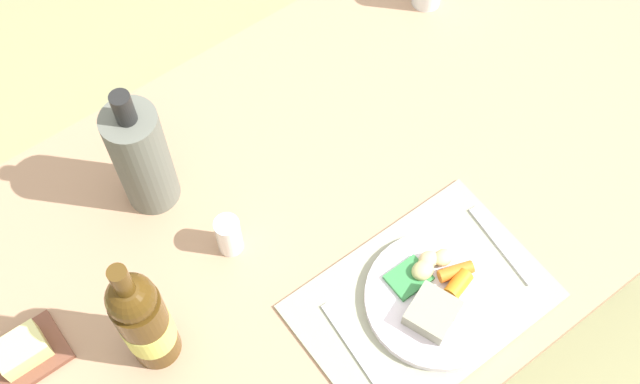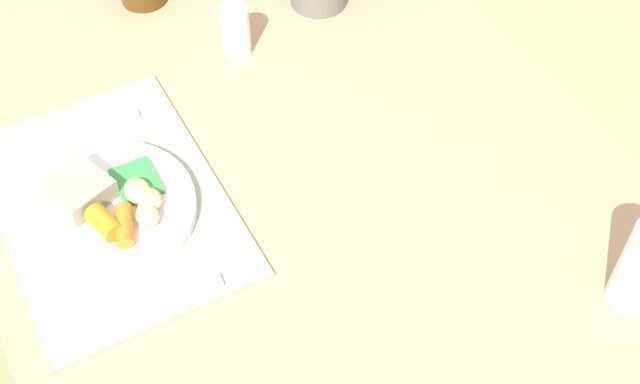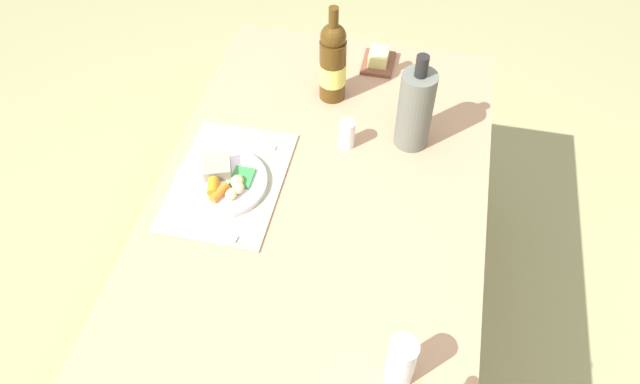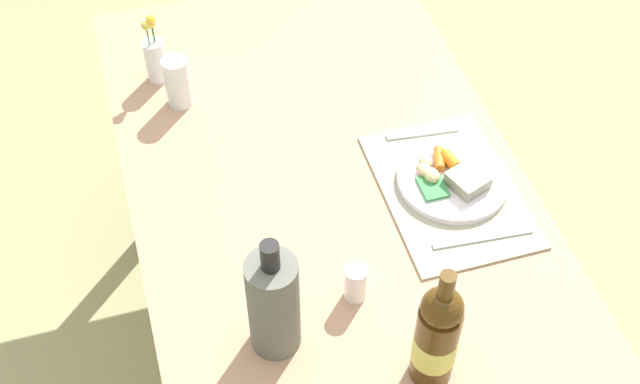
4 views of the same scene
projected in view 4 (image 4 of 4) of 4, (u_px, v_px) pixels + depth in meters
ground_plane at (329, 358)px, 2.43m from camera, size 8.00×8.00×0.00m
dining_table at (331, 217)px, 1.95m from camera, size 1.57×0.88×0.73m
placemat at (449, 190)px, 1.88m from camera, size 0.42×0.29×0.01m
dinner_plate at (452, 178)px, 1.88m from camera, size 0.25×0.25×0.05m
fork at (483, 238)px, 1.79m from camera, size 0.03×0.22×0.00m
knife at (422, 133)px, 1.99m from camera, size 0.04×0.17×0.00m
water_tumbler at (178, 85)px, 2.03m from camera, size 0.06×0.06×0.13m
cooler_bottle at (274, 304)px, 1.54m from camera, size 0.10×0.10×0.30m
wine_bottle at (437, 336)px, 1.49m from camera, size 0.08×0.08×0.31m
flower_vase at (155, 57)px, 2.08m from camera, size 0.05×0.05×0.19m
salt_shaker at (356, 283)px, 1.67m from camera, size 0.05×0.05×0.09m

